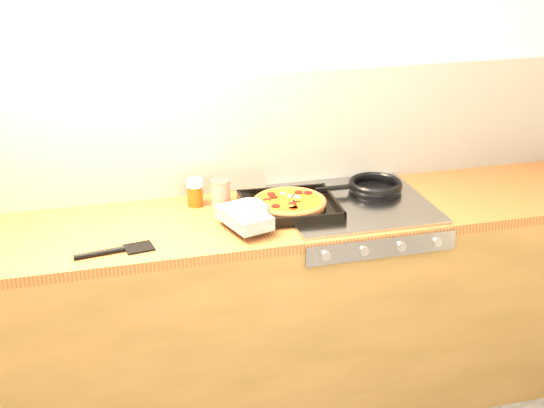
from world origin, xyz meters
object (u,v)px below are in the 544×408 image
object	(u,v)px
juice_glass	(195,192)
tomato_can	(221,193)
pizza_on_tray	(277,206)
frying_pan	(374,186)

from	to	relation	value
juice_glass	tomato_can	bearing A→B (deg)	-16.29
pizza_on_tray	frying_pan	size ratio (longest dim) A/B	1.33
frying_pan	tomato_can	distance (m)	0.65
pizza_on_tray	frying_pan	world-z (taller)	pizza_on_tray
juice_glass	pizza_on_tray	bearing A→B (deg)	-33.31
frying_pan	juice_glass	bearing A→B (deg)	174.48
frying_pan	tomato_can	xyz separation A→B (m)	(-0.65, 0.04, 0.02)
tomato_can	juice_glass	distance (m)	0.10
frying_pan	tomato_can	world-z (taller)	tomato_can
frying_pan	juice_glass	size ratio (longest dim) A/B	3.39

